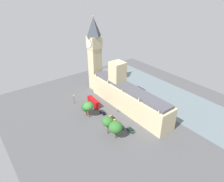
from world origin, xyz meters
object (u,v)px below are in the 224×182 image
object	(u,v)px
car_blue_trailing	(120,126)
street_lamp_slot_10	(74,98)
plane_tree_kerbside	(86,107)
car_black_leading	(103,112)
plane_tree_corner	(116,127)
parliament_building	(127,96)
plane_tree_by_river_gate	(108,122)
double_decker_bus_near_tower	(93,102)
plane_tree_under_trees	(89,106)
car_dark_green_midblock	(131,130)
clock_tower	(95,53)
pedestrian_far_end	(118,111)
car_yellow_cab_opposite_hall	(112,118)

from	to	relation	value
car_blue_trailing	street_lamp_slot_10	world-z (taller)	street_lamp_slot_10
car_blue_trailing	plane_tree_kerbside	size ratio (longest dim) A/B	0.60
car_black_leading	plane_tree_corner	bearing A→B (deg)	72.63
parliament_building	plane_tree_by_river_gate	world-z (taller)	parliament_building
car_black_leading	street_lamp_slot_10	world-z (taller)	street_lamp_slot_10
double_decker_bus_near_tower	plane_tree_under_trees	distance (m)	12.54
car_dark_green_midblock	plane_tree_by_river_gate	bearing A→B (deg)	154.98
plane_tree_kerbside	clock_tower	bearing A→B (deg)	-132.53
clock_tower	plane_tree_by_river_gate	distance (m)	53.35
car_blue_trailing	plane_tree_under_trees	distance (m)	20.49
clock_tower	plane_tree_corner	distance (m)	57.41
car_blue_trailing	plane_tree_corner	distance (m)	10.02
parliament_building	clock_tower	world-z (taller)	clock_tower
plane_tree_under_trees	double_decker_bus_near_tower	bearing A→B (deg)	-134.50
parliament_building	plane_tree_kerbside	bearing A→B (deg)	-17.13
parliament_building	car_dark_green_midblock	xyz separation A→B (m)	(12.84, 18.09, -7.04)
car_dark_green_midblock	street_lamp_slot_10	size ratio (longest dim) A/B	0.80
plane_tree_under_trees	plane_tree_corner	size ratio (longest dim) A/B	1.01
car_black_leading	street_lamp_slot_10	size ratio (longest dim) A/B	0.70
car_blue_trailing	plane_tree_corner	bearing A→B (deg)	-142.34
double_decker_bus_near_tower	plane_tree_by_river_gate	xyz separation A→B (m)	(8.25, 26.02, 4.61)
parliament_building	car_black_leading	distance (m)	17.01
car_blue_trailing	plane_tree_corner	size ratio (longest dim) A/B	0.52
car_dark_green_midblock	plane_tree_kerbside	world-z (taller)	plane_tree_kerbside
parliament_building	car_dark_green_midblock	world-z (taller)	parliament_building
car_dark_green_midblock	plane_tree_by_river_gate	size ratio (longest dim) A/B	0.51
clock_tower	plane_tree_corner	bearing A→B (deg)	66.50
pedestrian_far_end	car_blue_trailing	bearing A→B (deg)	31.48
pedestrian_far_end	plane_tree_under_trees	world-z (taller)	plane_tree_under_trees
car_yellow_cab_opposite_hall	parliament_building	bearing A→B (deg)	25.01
plane_tree_under_trees	plane_tree_kerbside	distance (m)	2.46
plane_tree_under_trees	street_lamp_slot_10	bearing A→B (deg)	-90.34
car_dark_green_midblock	plane_tree_kerbside	bearing A→B (deg)	117.15
clock_tower	car_yellow_cab_opposite_hall	world-z (taller)	clock_tower
car_yellow_cab_opposite_hall	car_blue_trailing	bearing A→B (deg)	-89.32
car_yellow_cab_opposite_hall	street_lamp_slot_10	bearing A→B (deg)	115.21
plane_tree_corner	car_dark_green_midblock	bearing A→B (deg)	175.06
clock_tower	car_dark_green_midblock	bearing A→B (deg)	76.13
parliament_building	double_decker_bus_near_tower	distance (m)	20.79
clock_tower	car_dark_green_midblock	world-z (taller)	clock_tower
car_blue_trailing	car_dark_green_midblock	xyz separation A→B (m)	(-2.28, 5.48, -0.00)
plane_tree_by_river_gate	plane_tree_corner	distance (m)	5.10
clock_tower	double_decker_bus_near_tower	world-z (taller)	clock_tower
plane_tree_kerbside	plane_tree_corner	world-z (taller)	plane_tree_corner
car_black_leading	clock_tower	bearing A→B (deg)	-115.71
plane_tree_under_trees	plane_tree_corner	bearing A→B (deg)	92.53
clock_tower	street_lamp_slot_10	xyz separation A→B (m)	(22.52, 9.72, -21.01)
parliament_building	car_blue_trailing	size ratio (longest dim) A/B	12.13
clock_tower	car_dark_green_midblock	distance (m)	57.48
parliament_building	plane_tree_corner	xyz separation A→B (m)	(21.99, 17.30, -1.46)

